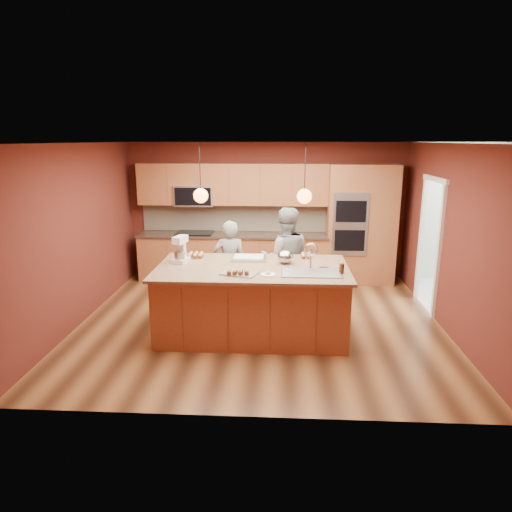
# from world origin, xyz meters

# --- Properties ---
(floor) EXTENTS (5.50, 5.50, 0.00)m
(floor) POSITION_xyz_m (0.00, 0.00, 0.00)
(floor) COLOR #432615
(floor) RESTS_ON ground
(ceiling) EXTENTS (5.50, 5.50, 0.00)m
(ceiling) POSITION_xyz_m (0.00, 0.00, 2.70)
(ceiling) COLOR white
(ceiling) RESTS_ON ground
(wall_back) EXTENTS (5.50, 0.00, 5.50)m
(wall_back) POSITION_xyz_m (0.00, 2.50, 1.35)
(wall_back) COLOR #541E17
(wall_back) RESTS_ON ground
(wall_front) EXTENTS (5.50, 0.00, 5.50)m
(wall_front) POSITION_xyz_m (0.00, -2.50, 1.35)
(wall_front) COLOR #541E17
(wall_front) RESTS_ON ground
(wall_left) EXTENTS (0.00, 5.00, 5.00)m
(wall_left) POSITION_xyz_m (-2.75, 0.00, 1.35)
(wall_left) COLOR #541E17
(wall_left) RESTS_ON ground
(wall_right) EXTENTS (0.00, 5.00, 5.00)m
(wall_right) POSITION_xyz_m (2.75, 0.00, 1.35)
(wall_right) COLOR #541E17
(wall_right) RESTS_ON ground
(cabinet_run) EXTENTS (3.74, 0.64, 2.30)m
(cabinet_run) POSITION_xyz_m (-0.68, 2.25, 0.98)
(cabinet_run) COLOR #974A28
(cabinet_run) RESTS_ON floor
(oven_column) EXTENTS (1.30, 0.62, 2.30)m
(oven_column) POSITION_xyz_m (1.85, 2.19, 1.15)
(oven_column) COLOR #974A28
(oven_column) RESTS_ON floor
(doorway_trim) EXTENTS (0.08, 1.11, 2.20)m
(doorway_trim) POSITION_xyz_m (2.73, 0.80, 1.05)
(doorway_trim) COLOR white
(doorway_trim) RESTS_ON wall_right
(pendant_left) EXTENTS (0.20, 0.20, 0.80)m
(pendant_left) POSITION_xyz_m (-0.80, -0.39, 2.00)
(pendant_left) COLOR black
(pendant_left) RESTS_ON ceiling
(pendant_right) EXTENTS (0.20, 0.20, 0.80)m
(pendant_right) POSITION_xyz_m (0.62, -0.39, 2.00)
(pendant_right) COLOR black
(pendant_right) RESTS_ON ceiling
(island) EXTENTS (2.71, 1.52, 1.38)m
(island) POSITION_xyz_m (-0.08, -0.39, 0.51)
(island) COLOR #974A28
(island) RESTS_ON floor
(person_left) EXTENTS (0.59, 0.44, 1.48)m
(person_left) POSITION_xyz_m (-0.53, 0.62, 0.74)
(person_left) COLOR black
(person_left) RESTS_ON floor
(person_right) EXTENTS (0.87, 0.70, 1.70)m
(person_right) POSITION_xyz_m (0.38, 0.62, 0.85)
(person_right) COLOR slate
(person_right) RESTS_ON floor
(stand_mixer) EXTENTS (0.27, 0.32, 0.39)m
(stand_mixer) POSITION_xyz_m (-1.16, -0.20, 1.17)
(stand_mixer) COLOR silver
(stand_mixer) RESTS_ON island
(sheet_cake) EXTENTS (0.51, 0.38, 0.05)m
(sheet_cake) POSITION_xyz_m (-0.17, 0.02, 1.02)
(sheet_cake) COLOR silver
(sheet_cake) RESTS_ON island
(cooling_rack) EXTENTS (0.54, 0.46, 0.02)m
(cooling_rack) POSITION_xyz_m (-0.24, -0.75, 1.01)
(cooling_rack) COLOR #AFB3B7
(cooling_rack) RESTS_ON island
(mixing_bowl) EXTENTS (0.24, 0.24, 0.20)m
(mixing_bowl) POSITION_xyz_m (0.37, -0.18, 1.09)
(mixing_bowl) COLOR #A8ABAF
(mixing_bowl) RESTS_ON island
(plate) EXTENTS (0.19, 0.19, 0.01)m
(plate) POSITION_xyz_m (0.14, -0.79, 1.01)
(plate) COLOR white
(plate) RESTS_ON island
(tumbler) EXTENTS (0.07, 0.07, 0.13)m
(tumbler) POSITION_xyz_m (1.13, -0.64, 1.06)
(tumbler) COLOR #361E0D
(tumbler) RESTS_ON island
(phone) EXTENTS (0.12, 0.07, 0.01)m
(phone) POSITION_xyz_m (0.92, -0.40, 1.00)
(phone) COLOR black
(phone) RESTS_ON island
(cupcakes_left) EXTENTS (0.24, 0.24, 0.07)m
(cupcakes_left) POSITION_xyz_m (-0.99, 0.09, 1.03)
(cupcakes_left) COLOR #C28A46
(cupcakes_left) RESTS_ON island
(cupcakes_rack) EXTENTS (0.31, 0.16, 0.07)m
(cupcakes_rack) POSITION_xyz_m (-0.26, -0.83, 1.05)
(cupcakes_rack) COLOR #C28A46
(cupcakes_rack) RESTS_ON island
(cupcakes_right) EXTENTS (0.15, 0.23, 0.07)m
(cupcakes_right) POSITION_xyz_m (0.69, 0.16, 1.03)
(cupcakes_right) COLOR #C28A46
(cupcakes_right) RESTS_ON island
(dryer) EXTENTS (0.65, 0.67, 0.98)m
(dryer) POSITION_xyz_m (4.19, 1.57, 0.49)
(dryer) COLOR silver
(dryer) RESTS_ON floor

